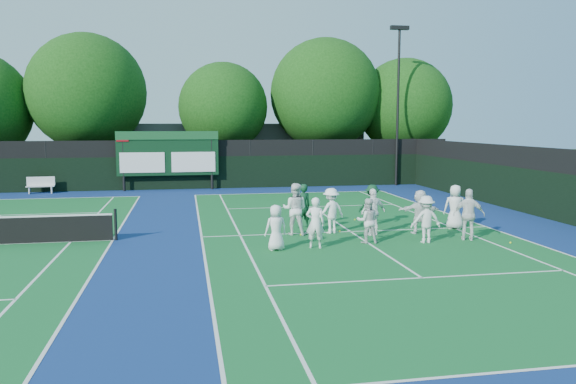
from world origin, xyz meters
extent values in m
plane|color=#1D3D10|center=(0.00, 0.00, 0.00)|extent=(120.00, 120.00, 0.00)
cube|color=navy|center=(-6.00, 1.00, 0.00)|extent=(34.00, 32.00, 0.01)
cube|color=#135D28|center=(0.00, 1.00, 0.01)|extent=(10.97, 23.77, 0.00)
cube|color=silver|center=(0.00, -10.88, 0.01)|extent=(10.97, 0.08, 0.00)
cube|color=silver|center=(0.00, 12.88, 0.01)|extent=(10.97, 0.08, 0.00)
cube|color=silver|center=(-5.49, 1.00, 0.01)|extent=(0.08, 23.77, 0.00)
cube|color=silver|center=(5.49, 1.00, 0.01)|extent=(0.08, 23.77, 0.00)
cube|color=silver|center=(-4.12, 1.00, 0.01)|extent=(0.08, 23.77, 0.00)
cube|color=silver|center=(4.12, 1.00, 0.01)|extent=(0.08, 23.77, 0.00)
cube|color=silver|center=(0.00, -5.40, 0.01)|extent=(8.23, 0.08, 0.00)
cube|color=silver|center=(0.00, 7.40, 0.01)|extent=(8.23, 0.08, 0.00)
cube|color=silver|center=(0.00, 1.00, 0.01)|extent=(0.08, 12.80, 0.00)
cube|color=silver|center=(-14.00, 12.88, 0.01)|extent=(10.97, 0.08, 0.00)
cube|color=silver|center=(-8.52, 1.00, 0.01)|extent=(0.08, 23.77, 0.00)
cube|color=silver|center=(-9.88, 1.00, 0.01)|extent=(0.08, 23.77, 0.00)
cube|color=silver|center=(-14.00, 7.40, 0.01)|extent=(8.23, 0.08, 0.00)
cube|color=black|center=(-6.00, 16.00, 1.00)|extent=(34.00, 0.08, 2.00)
cube|color=black|center=(-6.00, 16.00, 2.50)|extent=(34.00, 0.05, 1.00)
cube|color=black|center=(9.00, 1.00, 1.00)|extent=(0.08, 32.00, 2.00)
cube|color=black|center=(9.00, 1.00, 2.50)|extent=(0.05, 32.00, 1.00)
cylinder|color=black|center=(-9.60, 15.60, 1.75)|extent=(0.16, 0.16, 3.50)
cylinder|color=black|center=(-4.40, 15.60, 1.75)|extent=(0.16, 0.16, 3.50)
cube|color=black|center=(-7.00, 15.60, 2.20)|extent=(6.00, 0.15, 2.60)
cube|color=#154A23|center=(-7.00, 15.50, 3.30)|extent=(6.00, 0.05, 0.50)
cube|color=silver|center=(-8.50, 15.50, 1.70)|extent=(2.60, 0.04, 1.20)
cube|color=silver|center=(-5.50, 15.50, 1.70)|extent=(2.60, 0.04, 1.20)
cube|color=maroon|center=(-9.60, 15.50, 3.20)|extent=(0.70, 0.04, 0.50)
cube|color=slate|center=(-2.00, 24.00, 2.00)|extent=(18.00, 6.00, 4.00)
cylinder|color=black|center=(7.50, 15.70, 5.00)|extent=(0.16, 0.16, 10.00)
cube|color=black|center=(7.50, 15.70, 10.00)|extent=(1.20, 0.30, 0.25)
cylinder|color=black|center=(-8.40, 1.00, 0.55)|extent=(0.10, 0.10, 1.10)
cube|color=silver|center=(-14.21, 15.30, 0.42)|extent=(1.55, 0.54, 0.06)
cube|color=silver|center=(-14.21, 15.45, 0.71)|extent=(1.52, 0.19, 0.51)
cube|color=silver|center=(-14.82, 15.30, 0.20)|extent=(0.09, 0.36, 0.40)
cube|color=silver|center=(-13.61, 15.30, 0.20)|extent=(0.09, 0.36, 0.40)
cylinder|color=black|center=(-12.10, 19.50, 1.59)|extent=(0.44, 0.44, 3.19)
sphere|color=#0F3C0D|center=(-12.10, 19.50, 6.00)|extent=(7.50, 7.50, 7.50)
sphere|color=#0F3C0D|center=(-11.50, 19.80, 5.25)|extent=(5.25, 5.25, 5.25)
cylinder|color=black|center=(-3.39, 19.50, 1.43)|extent=(0.44, 0.44, 2.86)
sphere|color=#0F3C0D|center=(-3.39, 19.50, 5.10)|extent=(5.97, 5.97, 5.97)
sphere|color=#0F3C0D|center=(-2.79, 19.80, 4.51)|extent=(4.18, 4.18, 4.18)
cylinder|color=black|center=(3.65, 19.50, 1.59)|extent=(0.44, 0.44, 3.18)
sphere|color=#0F3C0D|center=(3.65, 19.50, 6.04)|extent=(7.62, 7.62, 7.62)
sphere|color=#0F3C0D|center=(4.25, 19.80, 5.28)|extent=(5.34, 5.34, 5.34)
cylinder|color=black|center=(9.48, 19.50, 1.38)|extent=(0.44, 0.44, 2.76)
sphere|color=#0F3C0D|center=(9.48, 19.50, 5.27)|extent=(6.69, 6.69, 6.69)
sphere|color=#0F3C0D|center=(10.08, 19.80, 4.60)|extent=(4.68, 4.68, 4.68)
sphere|color=#D1E41A|center=(-0.42, 1.01, 0.03)|extent=(0.07, 0.07, 0.07)
sphere|color=#D1E41A|center=(4.68, -1.95, 0.03)|extent=(0.07, 0.07, 0.07)
sphere|color=#D1E41A|center=(-1.96, 0.65, 0.03)|extent=(0.07, 0.07, 0.07)
sphere|color=#D1E41A|center=(0.90, 3.37, 0.03)|extent=(0.07, 0.07, 0.07)
sphere|color=#D1E41A|center=(4.02, -0.59, 0.03)|extent=(0.07, 0.07, 0.07)
imported|color=white|center=(-3.22, -1.50, 0.73)|extent=(0.79, 0.59, 1.46)
imported|color=white|center=(-1.92, -1.44, 0.83)|extent=(0.70, 0.57, 1.67)
imported|color=silver|center=(-0.02, -0.99, 0.76)|extent=(0.81, 0.67, 1.52)
imported|color=silver|center=(1.93, -1.30, 0.80)|extent=(1.05, 0.63, 1.60)
imported|color=white|center=(3.56, -1.17, 0.89)|extent=(1.13, 0.82, 1.79)
imported|color=white|center=(-2.14, 0.87, 0.94)|extent=(1.11, 1.00, 1.88)
imported|color=white|center=(-0.79, 0.89, 0.83)|extent=(1.22, 0.94, 1.67)
imported|color=white|center=(0.61, 0.27, 0.85)|extent=(1.07, 0.66, 1.70)
imported|color=white|center=(2.39, 0.26, 0.81)|extent=(1.54, 0.64, 1.62)
imported|color=white|center=(4.08, 0.86, 0.85)|extent=(0.96, 0.79, 1.70)
imported|color=#103C22|center=(-1.57, 2.16, 0.85)|extent=(0.69, 0.52, 1.70)
imported|color=#0F391E|center=(1.24, 2.22, 0.81)|extent=(1.15, 0.82, 1.61)
camera|label=1|loc=(-6.01, -18.75, 4.01)|focal=35.00mm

